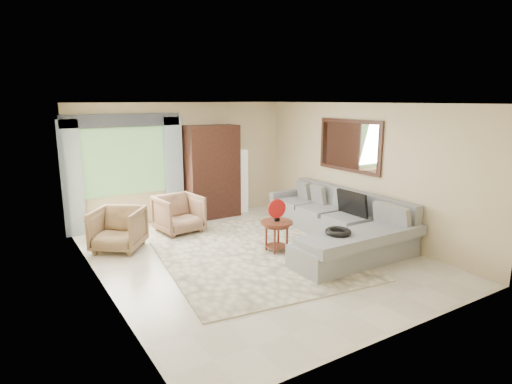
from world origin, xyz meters
TOP-DOWN VIEW (x-y plane):
  - ground at (0.00, 0.00)m, footprint 6.00×6.00m
  - area_rug at (0.01, 0.17)m, footprint 3.49×4.35m
  - sectional_sofa at (1.78, -0.18)m, footprint 2.30×3.46m
  - tv_screen at (2.05, -0.22)m, footprint 0.14×0.74m
  - garden_hose at (1.00, -0.99)m, footprint 0.43×0.43m
  - coffee_table at (0.45, -0.01)m, footprint 0.57×0.57m
  - red_disc at (0.45, -0.01)m, footprint 0.34×0.07m
  - armchair_left at (-1.89, 1.60)m, footprint 1.16×1.17m
  - armchair_right at (-0.57, 1.99)m, footprint 0.92×0.94m
  - potted_plant at (-2.08, 2.48)m, footprint 0.55×0.50m
  - armoire at (0.55, 2.72)m, footprint 1.20×0.55m
  - floor_lamp at (1.35, 2.78)m, footprint 0.24×0.24m
  - window at (-1.35, 2.97)m, footprint 1.80×0.04m
  - curtain_left at (-2.40, 2.88)m, footprint 0.40×0.08m
  - curtain_right at (-0.30, 2.88)m, footprint 0.40×0.08m
  - valance at (-1.35, 2.90)m, footprint 2.40×0.12m
  - wall_mirror at (2.46, 0.35)m, footprint 0.05×1.70m

SIDE VIEW (x-z plane):
  - ground at x=0.00m, z-range 0.00..0.00m
  - area_rug at x=0.01m, z-range 0.00..0.02m
  - potted_plant at x=-2.08m, z-range 0.00..0.51m
  - sectional_sofa at x=1.78m, z-range -0.17..0.73m
  - coffee_table at x=0.45m, z-range 0.01..0.58m
  - armchair_left at x=-1.89m, z-range 0.00..0.77m
  - armchair_right at x=-0.57m, z-range 0.00..0.77m
  - garden_hose at x=1.00m, z-range 0.50..0.59m
  - tv_screen at x=2.05m, z-range 0.48..0.96m
  - floor_lamp at x=1.35m, z-range 0.00..1.50m
  - red_disc at x=0.45m, z-range 0.63..0.97m
  - armoire at x=0.55m, z-range 0.00..2.10m
  - curtain_left at x=-2.40m, z-range 0.00..2.30m
  - curtain_right at x=-0.30m, z-range 0.00..2.30m
  - window at x=-1.35m, z-range 0.70..2.10m
  - wall_mirror at x=2.46m, z-range 1.22..2.27m
  - valance at x=-1.35m, z-range 2.12..2.38m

